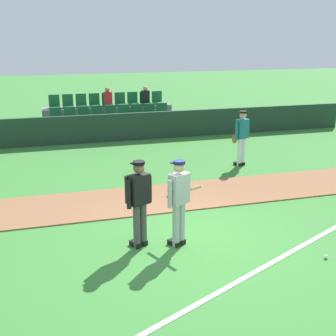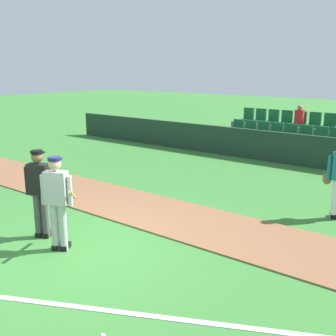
% 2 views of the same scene
% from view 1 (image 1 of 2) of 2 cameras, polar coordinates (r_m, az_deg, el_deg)
% --- Properties ---
extents(ground_plane, '(80.00, 80.00, 0.00)m').
position_cam_1_polar(ground_plane, '(9.25, 2.66, -9.07)').
color(ground_plane, '#387A33').
extents(infield_dirt_path, '(28.00, 2.01, 0.03)m').
position_cam_1_polar(infield_dirt_path, '(11.36, -1.19, -3.90)').
color(infield_dirt_path, brown).
rests_on(infield_dirt_path, ground).
extents(foul_line_chalk, '(10.84, 5.33, 0.01)m').
position_cam_1_polar(foul_line_chalk, '(10.15, 20.04, -7.66)').
color(foul_line_chalk, white).
rests_on(foul_line_chalk, ground).
extents(dugout_fence, '(20.00, 0.16, 1.08)m').
position_cam_1_polar(dugout_fence, '(17.47, -6.80, 5.22)').
color(dugout_fence, '#1E3828').
rests_on(dugout_fence, ground).
extents(stadium_bleachers, '(5.55, 2.10, 1.90)m').
position_cam_1_polar(stadium_bleachers, '(18.89, -7.49, 5.93)').
color(stadium_bleachers, slate).
rests_on(stadium_bleachers, ground).
extents(batter_grey_jersey, '(0.74, 0.70, 1.76)m').
position_cam_1_polar(batter_grey_jersey, '(8.60, 1.43, -4.10)').
color(batter_grey_jersey, '#B2B2B2').
rests_on(batter_grey_jersey, ground).
extents(umpire_home_plate, '(0.54, 0.43, 1.76)m').
position_cam_1_polar(umpire_home_plate, '(8.56, -3.79, -3.99)').
color(umpire_home_plate, '#4C4C4C').
rests_on(umpire_home_plate, ground).
extents(runner_teal_jersey, '(0.66, 0.40, 1.76)m').
position_cam_1_polar(runner_teal_jersey, '(14.13, 9.47, 4.07)').
color(runner_teal_jersey, white).
rests_on(runner_teal_jersey, ground).
extents(baseball, '(0.07, 0.07, 0.07)m').
position_cam_1_polar(baseball, '(8.97, 19.70, -10.74)').
color(baseball, white).
rests_on(baseball, ground).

